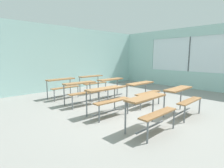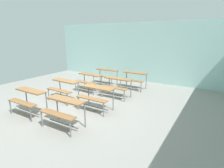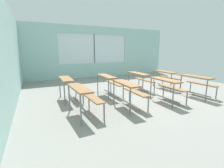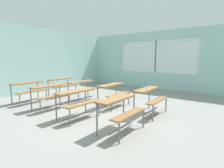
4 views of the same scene
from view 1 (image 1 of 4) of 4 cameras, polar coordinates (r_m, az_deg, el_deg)
ground at (r=5.29m, az=5.80°, el=-8.90°), size 10.00×9.00×0.05m
wall_back at (r=8.68m, az=-17.20°, el=7.99°), size 10.00×0.12×3.00m
wall_right at (r=9.35m, az=27.42°, el=7.10°), size 0.12×9.00×3.00m
desk_bench_r0c0 at (r=3.82m, az=12.31°, el=-6.89°), size 1.11×0.60×0.74m
desk_bench_r0c1 at (r=5.09m, az=21.92°, el=-3.36°), size 1.12×0.62×0.74m
desk_bench_r1c0 at (r=4.74m, az=-1.62°, el=-3.60°), size 1.12×0.62×0.74m
desk_bench_r1c1 at (r=5.80m, az=10.04°, el=-1.40°), size 1.10×0.60×0.74m
desk_bench_r2c0 at (r=5.84m, az=-9.97°, el=-1.31°), size 1.13×0.64×0.74m
desk_bench_r2c1 at (r=6.67m, az=0.16°, el=0.11°), size 1.10×0.59×0.74m
desk_bench_r3c0 at (r=6.96m, az=-15.94°, el=0.13°), size 1.12×0.64×0.74m
desk_bench_r3c1 at (r=7.77m, az=-6.39°, el=1.33°), size 1.11×0.61×0.74m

